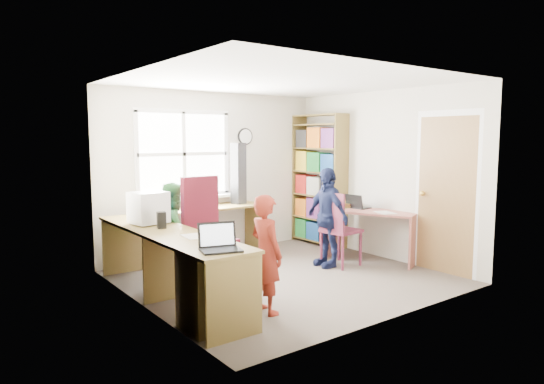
# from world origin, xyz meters

# --- Properties ---
(room) EXTENTS (3.64, 3.44, 2.44)m
(room) POSITION_xyz_m (0.01, 0.10, 1.22)
(room) COLOR #484039
(room) RESTS_ON ground
(l_desk) EXTENTS (2.38, 2.95, 0.75)m
(l_desk) POSITION_xyz_m (-1.31, -0.28, 0.46)
(l_desk) COLOR olive
(l_desk) RESTS_ON ground
(right_desk) EXTENTS (1.03, 1.36, 0.71)m
(right_desk) POSITION_xyz_m (1.51, -0.07, 0.52)
(right_desk) COLOR #A35D51
(right_desk) RESTS_ON ground
(bookshelf) EXTENTS (0.30, 1.02, 2.10)m
(bookshelf) POSITION_xyz_m (1.65, 1.19, 1.00)
(bookshelf) COLOR olive
(bookshelf) RESTS_ON ground
(swivel_chair) EXTENTS (0.61, 0.61, 1.27)m
(swivel_chair) POSITION_xyz_m (-0.92, 0.30, 0.55)
(swivel_chair) COLOR black
(swivel_chair) RESTS_ON ground
(wooden_chair) EXTENTS (0.48, 0.48, 1.01)m
(wooden_chair) POSITION_xyz_m (0.91, -0.01, 0.55)
(wooden_chair) COLOR #571D2F
(wooden_chair) RESTS_ON ground
(crt_monitor) EXTENTS (0.42, 0.38, 0.37)m
(crt_monitor) POSITION_xyz_m (-1.49, 0.61, 0.94)
(crt_monitor) COLOR silver
(crt_monitor) RESTS_ON l_desk
(laptop_left) EXTENTS (0.41, 0.37, 0.24)m
(laptop_left) POSITION_xyz_m (-1.51, -0.99, 0.81)
(laptop_left) COLOR black
(laptop_left) RESTS_ON l_desk
(laptop_right) EXTENTS (0.27, 0.32, 0.21)m
(laptop_right) POSITION_xyz_m (1.51, 0.21, 0.76)
(laptop_right) COLOR black
(laptop_right) RESTS_ON right_desk
(speaker_a) EXTENTS (0.11, 0.11, 0.18)m
(speaker_a) POSITION_xyz_m (-1.49, 0.27, 0.84)
(speaker_a) COLOR black
(speaker_a) RESTS_ON l_desk
(speaker_b) EXTENTS (0.09, 0.09, 0.17)m
(speaker_b) POSITION_xyz_m (-1.50, 0.83, 0.83)
(speaker_b) COLOR black
(speaker_b) RESTS_ON l_desk
(cd_tower) EXTENTS (0.21, 0.20, 0.91)m
(cd_tower) POSITION_xyz_m (0.26, 1.43, 1.20)
(cd_tower) COLOR black
(cd_tower) RESTS_ON l_desk
(game_box) EXTENTS (0.41, 0.41, 0.06)m
(game_box) POSITION_xyz_m (1.53, 0.42, 0.75)
(game_box) COLOR red
(game_box) RESTS_ON right_desk
(paper_a) EXTENTS (0.23, 0.31, 0.00)m
(paper_a) POSITION_xyz_m (-1.41, -0.33, 0.75)
(paper_a) COLOR beige
(paper_a) RESTS_ON l_desk
(paper_b) EXTENTS (0.29, 0.35, 0.00)m
(paper_b) POSITION_xyz_m (1.51, -0.31, 0.72)
(paper_b) COLOR beige
(paper_b) RESTS_ON right_desk
(potted_plant) EXTENTS (0.20, 0.18, 0.32)m
(potted_plant) POSITION_xyz_m (-0.58, 1.45, 0.91)
(potted_plant) COLOR #30752E
(potted_plant) RESTS_ON l_desk
(person_red) EXTENTS (0.28, 0.43, 1.18)m
(person_red) POSITION_xyz_m (-0.89, -0.84, 0.59)
(person_red) COLOR maroon
(person_red) RESTS_ON ground
(person_green) EXTENTS (0.67, 0.73, 1.20)m
(person_green) POSITION_xyz_m (-1.14, 0.70, 0.60)
(person_green) COLOR #2C6E32
(person_green) RESTS_ON ground
(person_navy) EXTENTS (0.40, 0.81, 1.34)m
(person_navy) POSITION_xyz_m (0.81, 0.10, 0.67)
(person_navy) COLOR #12193A
(person_navy) RESTS_ON ground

